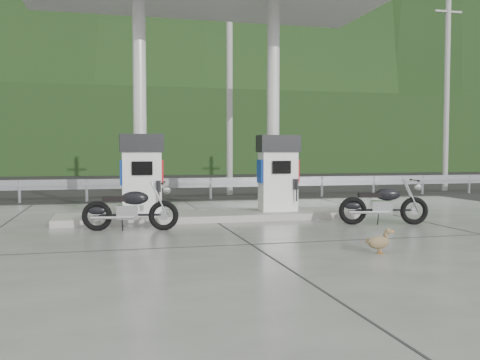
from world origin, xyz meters
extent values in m
plane|color=black|center=(0.00, 0.00, 0.00)|extent=(160.00, 160.00, 0.00)
cube|color=slate|center=(0.00, 0.00, 0.01)|extent=(18.00, 14.00, 0.02)
cube|color=gray|center=(0.00, 2.50, 0.10)|extent=(7.00, 1.40, 0.15)
cylinder|color=silver|center=(-1.60, 2.90, 2.67)|extent=(0.30, 0.30, 5.00)
cylinder|color=silver|center=(1.60, 2.90, 2.67)|extent=(0.30, 0.30, 5.00)
cube|color=black|center=(0.00, 11.50, 0.00)|extent=(60.00, 7.00, 0.01)
cylinder|color=#969691|center=(2.00, 9.50, 4.00)|extent=(0.22, 0.22, 8.00)
cylinder|color=#969691|center=(11.00, 9.50, 4.00)|extent=(0.22, 0.22, 8.00)
cube|color=black|center=(0.00, 30.00, 3.00)|extent=(80.00, 6.00, 6.00)
camera|label=1|loc=(-2.31, -9.60, 1.57)|focal=40.00mm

